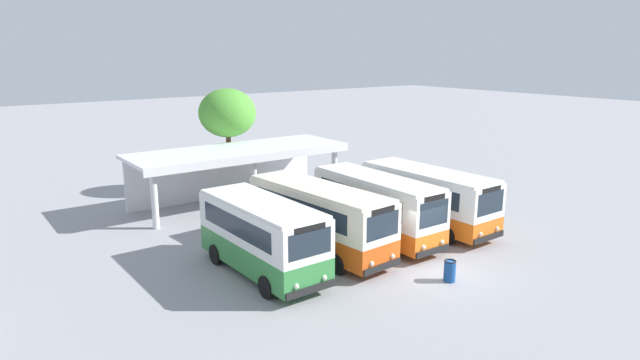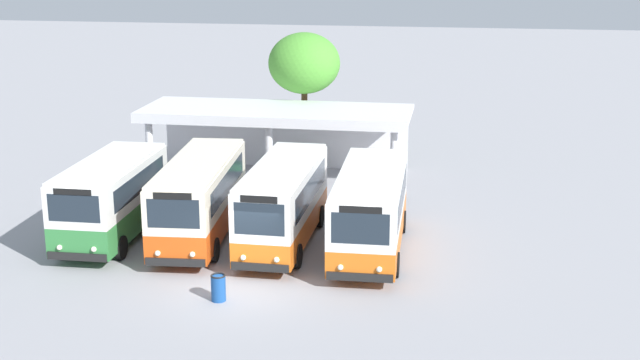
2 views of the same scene
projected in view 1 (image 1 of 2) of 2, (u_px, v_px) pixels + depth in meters
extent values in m
plane|color=#939399|center=(437.00, 271.00, 23.22)|extent=(180.00, 180.00, 0.00)
cylinder|color=black|center=(314.00, 273.00, 21.85)|extent=(0.23, 0.90, 0.90)
cylinder|color=black|center=(266.00, 287.00, 20.55)|extent=(0.23, 0.90, 0.90)
cylinder|color=black|center=(259.00, 244.00, 25.15)|extent=(0.23, 0.90, 0.90)
cylinder|color=black|center=(216.00, 254.00, 23.84)|extent=(0.23, 0.90, 0.90)
cube|color=#337F3D|center=(262.00, 252.00, 22.73)|extent=(2.43, 6.88, 1.11)
cube|color=silver|center=(261.00, 222.00, 22.43)|extent=(2.43, 6.88, 1.53)
cube|color=silver|center=(261.00, 203.00, 22.23)|extent=(2.36, 6.67, 0.12)
cube|color=black|center=(311.00, 290.00, 20.15)|extent=(2.21, 0.13, 0.28)
cube|color=#1E2833|center=(310.00, 244.00, 19.77)|extent=(1.91, 0.08, 0.99)
cube|color=black|center=(310.00, 228.00, 19.63)|extent=(1.40, 0.07, 0.24)
cube|color=#1E2833|center=(283.00, 215.00, 23.17)|extent=(0.12, 5.47, 0.84)
cube|color=#1E2833|center=(235.00, 226.00, 21.82)|extent=(0.12, 5.47, 0.84)
sphere|color=#EAEACC|center=(324.00, 278.00, 20.46)|extent=(0.20, 0.20, 0.20)
sphere|color=#EAEACC|center=(296.00, 286.00, 19.71)|extent=(0.20, 0.20, 0.20)
cylinder|color=black|center=(373.00, 252.00, 24.10)|extent=(0.29, 0.91, 0.90)
cylinder|color=black|center=(338.00, 264.00, 22.74)|extent=(0.29, 0.91, 0.90)
cylinder|color=black|center=(303.00, 225.00, 27.76)|extent=(0.29, 0.91, 0.90)
cylinder|color=black|center=(269.00, 234.00, 26.40)|extent=(0.29, 0.91, 0.90)
cube|color=#D14C14|center=(319.00, 233.00, 25.14)|extent=(2.84, 8.13, 1.06)
cube|color=beige|center=(319.00, 206.00, 24.83)|extent=(2.84, 8.13, 1.59)
cube|color=beige|center=(319.00, 188.00, 24.63)|extent=(2.75, 7.88, 0.12)
cube|color=black|center=(382.00, 267.00, 22.26)|extent=(2.13, 0.26, 0.28)
cube|color=#1E2833|center=(383.00, 226.00, 21.88)|extent=(1.84, 0.19, 1.04)
cube|color=black|center=(383.00, 211.00, 21.73)|extent=(1.35, 0.15, 0.24)
cube|color=#1E2833|center=(335.00, 200.00, 25.60)|extent=(0.52, 6.37, 0.88)
cube|color=#1E2833|center=(298.00, 209.00, 24.19)|extent=(0.52, 6.37, 0.88)
sphere|color=#EAEACC|center=(392.00, 256.00, 22.58)|extent=(0.20, 0.20, 0.20)
sphere|color=#EAEACC|center=(372.00, 264.00, 21.81)|extent=(0.20, 0.20, 0.20)
cylinder|color=black|center=(424.00, 239.00, 25.77)|extent=(0.23, 0.90, 0.90)
cylinder|color=black|center=(393.00, 248.00, 24.61)|extent=(0.23, 0.90, 0.90)
cylinder|color=black|center=(361.00, 215.00, 29.47)|extent=(0.23, 0.90, 0.90)
cylinder|color=black|center=(331.00, 222.00, 28.32)|extent=(0.23, 0.90, 0.90)
cube|color=orange|center=(376.00, 222.00, 26.95)|extent=(2.22, 7.58, 0.94)
cube|color=silver|center=(376.00, 196.00, 26.63)|extent=(2.22, 7.58, 1.74)
cube|color=silver|center=(377.00, 178.00, 26.42)|extent=(2.15, 7.35, 0.12)
cube|color=black|center=(433.00, 251.00, 24.01)|extent=(2.03, 0.12, 0.28)
cube|color=#1E2833|center=(434.00, 214.00, 23.65)|extent=(1.76, 0.07, 1.13)
cube|color=black|center=(435.00, 198.00, 23.48)|extent=(1.29, 0.06, 0.24)
cube|color=#1E2833|center=(391.00, 192.00, 27.30)|extent=(0.10, 6.05, 0.96)
cube|color=#1E2833|center=(358.00, 198.00, 26.10)|extent=(0.10, 6.05, 0.96)
sphere|color=#EAEACC|center=(442.00, 242.00, 24.28)|extent=(0.20, 0.20, 0.20)
sphere|color=#EAEACC|center=(423.00, 247.00, 23.61)|extent=(0.20, 0.20, 0.20)
cylinder|color=black|center=(477.00, 226.00, 27.59)|extent=(0.24, 0.90, 0.90)
cylinder|color=black|center=(448.00, 235.00, 26.26)|extent=(0.24, 0.90, 0.90)
cylinder|color=black|center=(408.00, 206.00, 31.29)|extent=(0.24, 0.90, 0.90)
cylinder|color=black|center=(379.00, 213.00, 29.96)|extent=(0.24, 0.90, 0.90)
cube|color=orange|center=(427.00, 212.00, 28.68)|extent=(2.53, 7.78, 0.96)
cube|color=white|center=(428.00, 188.00, 28.37)|extent=(2.53, 7.78, 1.64)
cube|color=white|center=(429.00, 171.00, 28.17)|extent=(2.45, 7.55, 0.12)
cube|color=black|center=(489.00, 238.00, 25.75)|extent=(2.24, 0.15, 0.28)
cube|color=#1E2833|center=(490.00, 203.00, 25.39)|extent=(1.93, 0.09, 1.07)
cube|color=black|center=(491.00, 190.00, 25.24)|extent=(1.42, 0.08, 0.24)
cube|color=#1E2833|center=(441.00, 183.00, 29.13)|extent=(0.18, 6.18, 0.90)
cube|color=#1E2833|center=(411.00, 190.00, 27.75)|extent=(0.18, 6.18, 0.90)
sphere|color=#EAEACC|center=(497.00, 229.00, 26.07)|extent=(0.20, 0.20, 0.20)
sphere|color=#EAEACC|center=(480.00, 234.00, 25.30)|extent=(0.20, 0.20, 0.20)
cylinder|color=silver|center=(154.00, 199.00, 28.33)|extent=(0.36, 0.36, 3.20)
cylinder|color=silver|center=(254.00, 183.00, 31.72)|extent=(0.36, 0.36, 3.20)
cylinder|color=silver|center=(334.00, 170.00, 35.12)|extent=(0.36, 0.36, 3.20)
cube|color=silver|center=(225.00, 172.00, 34.67)|extent=(12.65, 0.20, 3.20)
cube|color=silver|center=(239.00, 150.00, 32.72)|extent=(13.15, 4.65, 0.20)
cube|color=silver|center=(258.00, 160.00, 30.99)|extent=(13.15, 0.10, 0.28)
cylinder|color=slate|center=(242.00, 204.00, 32.47)|extent=(0.03, 0.03, 0.44)
cylinder|color=slate|center=(236.00, 205.00, 32.28)|extent=(0.03, 0.03, 0.44)
cylinder|color=slate|center=(239.00, 203.00, 32.75)|extent=(0.03, 0.03, 0.44)
cylinder|color=slate|center=(234.00, 203.00, 32.56)|extent=(0.03, 0.03, 0.44)
cube|color=#2D8C47|center=(238.00, 200.00, 32.46)|extent=(0.45, 0.45, 0.04)
cube|color=#2D8C47|center=(236.00, 196.00, 32.57)|extent=(0.44, 0.05, 0.40)
cylinder|color=slate|center=(251.00, 202.00, 32.86)|extent=(0.03, 0.03, 0.44)
cylinder|color=slate|center=(246.00, 203.00, 32.67)|extent=(0.03, 0.03, 0.44)
cylinder|color=slate|center=(248.00, 201.00, 33.15)|extent=(0.03, 0.03, 0.44)
cylinder|color=slate|center=(243.00, 202.00, 32.95)|extent=(0.03, 0.03, 0.44)
cube|color=#2D8C47|center=(247.00, 198.00, 32.85)|extent=(0.45, 0.45, 0.04)
cube|color=#2D8C47|center=(245.00, 194.00, 32.97)|extent=(0.44, 0.05, 0.40)
cylinder|color=slate|center=(260.00, 200.00, 33.24)|extent=(0.03, 0.03, 0.44)
cylinder|color=slate|center=(255.00, 201.00, 33.05)|extent=(0.03, 0.03, 0.44)
cylinder|color=slate|center=(257.00, 199.00, 33.53)|extent=(0.03, 0.03, 0.44)
cylinder|color=slate|center=(252.00, 200.00, 33.33)|extent=(0.03, 0.03, 0.44)
cube|color=#2D8C47|center=(256.00, 196.00, 33.23)|extent=(0.45, 0.45, 0.04)
cube|color=#2D8C47|center=(255.00, 192.00, 33.35)|extent=(0.44, 0.05, 0.40)
cylinder|color=slate|center=(269.00, 199.00, 33.65)|extent=(0.03, 0.03, 0.44)
cylinder|color=slate|center=(264.00, 199.00, 33.45)|extent=(0.03, 0.03, 0.44)
cylinder|color=slate|center=(266.00, 197.00, 33.93)|extent=(0.03, 0.03, 0.44)
cylinder|color=slate|center=(261.00, 198.00, 33.74)|extent=(0.03, 0.03, 0.44)
cube|color=#2D8C47|center=(265.00, 195.00, 33.63)|extent=(0.45, 0.45, 0.04)
cube|color=#2D8C47|center=(263.00, 191.00, 33.75)|extent=(0.44, 0.05, 0.40)
cylinder|color=brown|center=(229.00, 163.00, 35.88)|extent=(0.32, 0.32, 3.83)
ellipsoid|color=#4C9933|center=(227.00, 113.00, 35.12)|extent=(3.70, 3.70, 3.14)
cylinder|color=#19478C|center=(450.00, 271.00, 22.06)|extent=(0.48, 0.48, 0.85)
torus|color=black|center=(450.00, 261.00, 21.96)|extent=(0.49, 0.49, 0.06)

